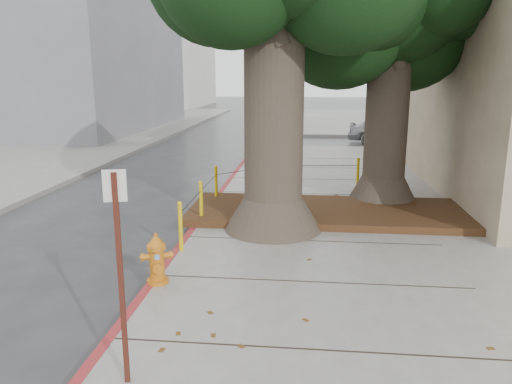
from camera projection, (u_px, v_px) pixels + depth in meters
ground at (279, 289)px, 7.95m from camera, size 140.00×140.00×0.00m
sidewalk_far at (386, 120)px, 36.36m from camera, size 16.00×20.00×0.15m
curb_red at (192, 233)px, 10.56m from camera, size 0.14×26.00×0.16m
planter_bed at (328, 212)px, 11.58m from camera, size 6.40×2.60×0.16m
building_far_grey at (49, 28)px, 29.39m from camera, size 12.00×16.00×12.00m
building_far_white at (142, 33)px, 51.51m from camera, size 12.00×18.00×15.00m
tree_far at (407, 1)px, 11.68m from camera, size 4.50×3.80×7.17m
bollard_ring at (255, 187)px, 12.12m from camera, size 3.79×5.39×0.95m
fire_hydrant at (157, 259)px, 7.74m from camera, size 0.44×0.44×0.81m
signpost at (120, 267)px, 5.02m from camera, size 0.22×0.08×2.30m
car_silver at (389, 129)px, 24.68m from camera, size 4.15×2.04×1.36m
car_dark at (94, 130)px, 25.83m from camera, size 1.86×3.89×1.09m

